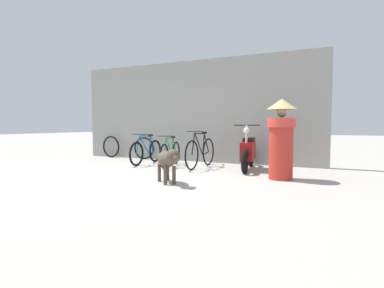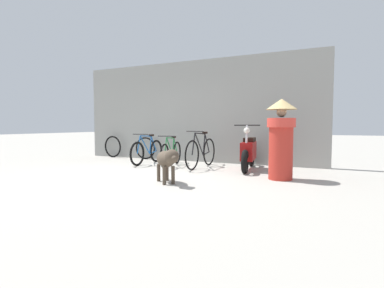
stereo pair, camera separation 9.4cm
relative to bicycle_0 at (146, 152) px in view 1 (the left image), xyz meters
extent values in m
plane|color=#ADA89E|center=(0.85, -1.94, -0.34)|extent=(60.00, 60.00, 0.00)
cube|color=gray|center=(0.85, 1.16, 1.13)|extent=(7.51, 0.20, 2.94)
torus|color=black|center=(0.01, -0.48, -0.02)|extent=(0.07, 0.64, 0.64)
torus|color=black|center=(-0.01, 0.48, -0.02)|extent=(0.07, 0.64, 0.64)
cylinder|color=#1959A5|center=(0.00, -0.11, 0.19)|extent=(0.04, 0.48, 0.53)
cylinder|color=#1959A5|center=(0.00, 0.17, 0.17)|extent=(0.03, 0.12, 0.49)
cylinder|color=#1959A5|center=(0.00, -0.06, 0.43)|extent=(0.04, 0.56, 0.06)
cylinder|color=#1959A5|center=(-0.01, 0.30, -0.04)|extent=(0.04, 0.37, 0.08)
cylinder|color=#1959A5|center=(-0.01, 0.35, 0.20)|extent=(0.04, 0.29, 0.45)
cylinder|color=#1959A5|center=(0.01, -0.41, 0.21)|extent=(0.03, 0.17, 0.47)
cube|color=black|center=(-0.01, 0.21, 0.44)|extent=(0.07, 0.18, 0.05)
cylinder|color=black|center=(0.01, -0.34, 0.49)|extent=(0.46, 0.04, 0.02)
torus|color=black|center=(0.88, -0.56, -0.03)|extent=(0.15, 0.61, 0.61)
torus|color=black|center=(0.71, 0.41, -0.03)|extent=(0.15, 0.61, 0.61)
cylinder|color=#1E7238|center=(0.82, -0.18, 0.17)|extent=(0.11, 0.48, 0.51)
cylinder|color=#1E7238|center=(0.77, 0.09, 0.15)|extent=(0.05, 0.13, 0.47)
cylinder|color=#1E7238|center=(0.81, -0.13, 0.40)|extent=(0.13, 0.56, 0.06)
cylinder|color=#1E7238|center=(0.74, 0.23, -0.06)|extent=(0.09, 0.37, 0.07)
cylinder|color=#1E7238|center=(0.73, 0.28, 0.17)|extent=(0.08, 0.29, 0.43)
cylinder|color=#1E7238|center=(0.87, -0.49, 0.19)|extent=(0.06, 0.18, 0.45)
cube|color=black|center=(0.76, 0.14, 0.41)|extent=(0.10, 0.19, 0.05)
cylinder|color=black|center=(0.86, -0.41, 0.45)|extent=(0.46, 0.11, 0.02)
torus|color=black|center=(1.62, -0.53, 0.02)|extent=(0.06, 0.72, 0.72)
torus|color=black|center=(1.65, 0.48, 0.02)|extent=(0.06, 0.72, 0.72)
cylinder|color=black|center=(1.63, -0.14, 0.25)|extent=(0.04, 0.50, 0.59)
cylinder|color=black|center=(1.64, 0.15, 0.23)|extent=(0.03, 0.13, 0.54)
cylinder|color=black|center=(1.63, -0.09, 0.52)|extent=(0.04, 0.58, 0.06)
cylinder|color=black|center=(1.64, 0.29, -0.01)|extent=(0.04, 0.38, 0.08)
cylinder|color=black|center=(1.64, 0.34, 0.26)|extent=(0.04, 0.30, 0.50)
cylinder|color=black|center=(1.62, -0.45, 0.28)|extent=(0.03, 0.18, 0.53)
cube|color=black|center=(1.64, 0.20, 0.53)|extent=(0.07, 0.18, 0.05)
cylinder|color=black|center=(1.62, -0.37, 0.58)|extent=(0.46, 0.04, 0.02)
torus|color=black|center=(2.90, -0.51, -0.07)|extent=(0.19, 0.55, 0.54)
torus|color=black|center=(2.73, 0.74, -0.07)|extent=(0.19, 0.55, 0.54)
cube|color=maroon|center=(2.81, 0.11, 0.12)|extent=(0.41, 0.98, 0.42)
cube|color=black|center=(2.79, 0.28, 0.38)|extent=(0.32, 0.63, 0.10)
cylinder|color=silver|center=(2.87, -0.28, 0.42)|extent=(0.07, 0.15, 0.62)
cylinder|color=silver|center=(2.88, -0.42, 0.02)|extent=(0.07, 0.22, 0.22)
cylinder|color=black|center=(2.86, -0.23, 0.73)|extent=(0.58, 0.11, 0.03)
sphere|color=silver|center=(2.86, -0.26, 0.61)|extent=(0.16, 0.16, 0.14)
ellipsoid|color=#4C3F33|center=(1.84, -2.13, 0.10)|extent=(0.64, 0.62, 0.30)
cylinder|color=#4C3F33|center=(2.03, -2.19, -0.18)|extent=(0.09, 0.09, 0.33)
cylinder|color=#4C3F33|center=(1.92, -2.31, -0.18)|extent=(0.09, 0.09, 0.33)
cylinder|color=#4C3F33|center=(1.76, -1.94, -0.18)|extent=(0.09, 0.09, 0.33)
cylinder|color=#4C3F33|center=(1.64, -2.06, -0.18)|extent=(0.09, 0.09, 0.33)
sphere|color=#4C3F33|center=(2.11, -2.37, 0.18)|extent=(0.36, 0.36, 0.25)
ellipsoid|color=#4C3F33|center=(2.19, -2.44, 0.17)|extent=(0.17, 0.17, 0.10)
cylinder|color=#4C3F33|center=(1.54, -1.86, 0.07)|extent=(0.22, 0.21, 0.16)
cylinder|color=#B72D23|center=(3.71, -0.86, 0.26)|extent=(0.65, 0.65, 1.21)
cylinder|color=#D63C32|center=(3.71, -0.86, 0.78)|extent=(0.77, 0.77, 0.18)
sphere|color=tan|center=(3.71, -0.86, 0.98)|extent=(0.27, 0.27, 0.19)
cone|color=tan|center=(3.71, -0.86, 1.14)|extent=(0.84, 0.84, 0.21)
torus|color=black|center=(-1.97, 0.90, 0.02)|extent=(0.71, 0.11, 0.71)
torus|color=black|center=(-0.68, 0.90, 0.01)|extent=(0.69, 0.08, 0.69)
camera|label=1|loc=(4.56, -6.93, 0.73)|focal=28.00mm
camera|label=2|loc=(4.64, -6.89, 0.73)|focal=28.00mm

